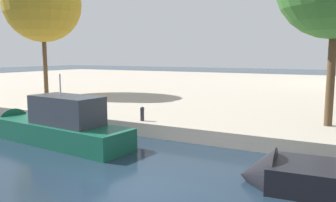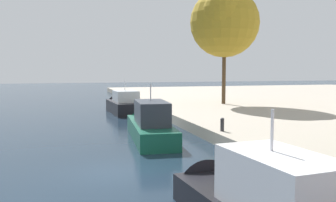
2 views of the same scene
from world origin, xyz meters
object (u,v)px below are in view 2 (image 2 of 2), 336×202
at_px(motor_yacht_1, 149,126).
at_px(mooring_bollard_1, 222,124).
at_px(motor_yacht_0, 123,106).
at_px(tree_3, 225,23).

bearing_deg(motor_yacht_1, mooring_bollard_1, -123.42).
bearing_deg(mooring_bollard_1, motor_yacht_0, -169.61).
bearing_deg(motor_yacht_0, motor_yacht_1, 174.55).
bearing_deg(tree_3, motor_yacht_1, -41.30).
distance_m(mooring_bollard_1, tree_3, 19.52).
bearing_deg(mooring_bollard_1, motor_yacht_1, -128.56).
distance_m(motor_yacht_0, tree_3, 13.98).
bearing_deg(motor_yacht_1, motor_yacht_0, 2.78).
xyz_separation_m(motor_yacht_0, mooring_bollard_1, (17.65, 3.24, 0.51)).
relative_size(motor_yacht_1, mooring_bollard_1, 11.61).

